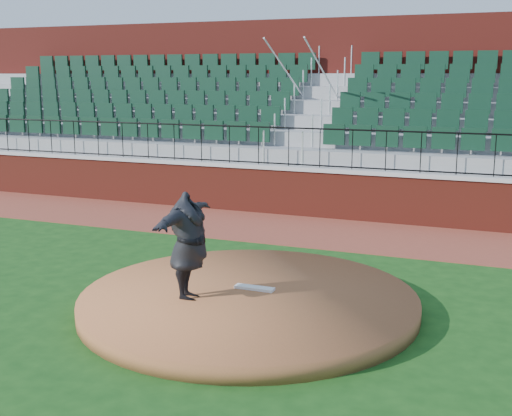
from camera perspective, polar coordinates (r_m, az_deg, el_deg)
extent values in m
plane|color=#144112|center=(10.85, -2.97, -8.22)|extent=(90.00, 90.00, 0.00)
cube|color=brown|center=(15.72, 5.29, -1.99)|extent=(34.00, 3.20, 0.01)
cube|color=maroon|center=(17.10, 6.86, 1.11)|extent=(34.00, 0.35, 1.20)
cube|color=#B7B7B7|center=(17.00, 6.92, 3.27)|extent=(34.00, 0.45, 0.10)
cube|color=maroon|center=(22.23, 10.75, 8.96)|extent=(34.00, 0.50, 5.50)
cylinder|color=brown|center=(10.54, -0.65, -8.09)|extent=(5.35, 5.35, 0.25)
cube|color=white|center=(10.70, -0.13, -6.96)|extent=(0.66, 0.17, 0.04)
imported|color=black|center=(10.11, -5.89, -3.27)|extent=(0.80, 2.12, 1.68)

